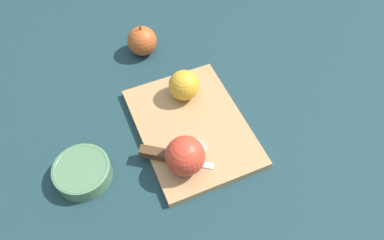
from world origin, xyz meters
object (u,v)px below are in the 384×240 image
bowl (82,172)px  apple_half_right (185,156)px  apple_half_left (184,85)px  knife (158,154)px  apple_whole (142,41)px

bowl → apple_half_right: bearing=68.6°
apple_half_left → apple_half_right: apple_half_right is taller
knife → apple_whole: apple_whole is taller
apple_whole → knife: bearing=-15.6°
apple_whole → bowl: bearing=-39.9°
apple_half_right → apple_whole: size_ratio=0.93×
apple_whole → bowl: 0.41m
apple_half_left → knife: 0.19m
apple_half_right → apple_whole: bearing=-77.8°
apple_half_left → apple_half_right: size_ratio=0.87×
bowl → apple_whole: bearing=140.1°
apple_whole → bowl: size_ratio=0.75×
knife → apple_whole: 0.36m
apple_half_left → apple_whole: same height
knife → apple_whole: bearing=112.1°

